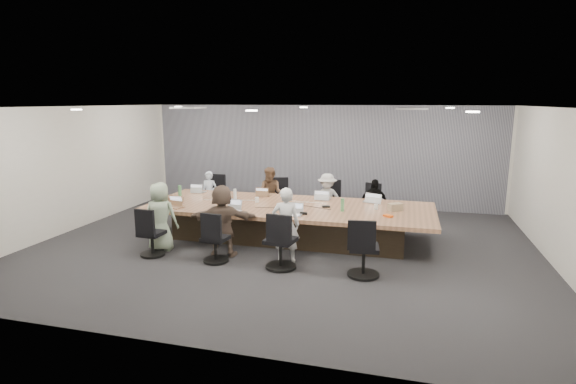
% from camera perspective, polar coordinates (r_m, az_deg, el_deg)
% --- Properties ---
extents(floor, '(10.00, 8.00, 0.00)m').
position_cam_1_polar(floor, '(9.26, -0.64, -6.86)').
color(floor, '#29292C').
rests_on(floor, ground).
extents(ceiling, '(10.00, 8.00, 0.00)m').
position_cam_1_polar(ceiling, '(8.79, -0.68, 10.74)').
color(ceiling, white).
rests_on(ceiling, wall_back).
extents(wall_back, '(10.00, 0.00, 2.80)m').
position_cam_1_polar(wall_back, '(12.78, 4.16, 4.66)').
color(wall_back, beige).
rests_on(wall_back, ground).
extents(wall_front, '(10.00, 0.00, 2.80)m').
position_cam_1_polar(wall_front, '(5.27, -12.43, -5.51)').
color(wall_front, beige).
rests_on(wall_front, ground).
extents(wall_left, '(0.00, 8.00, 2.80)m').
position_cam_1_polar(wall_left, '(11.32, -25.88, 2.64)').
color(wall_left, beige).
rests_on(wall_left, ground).
extents(wall_right, '(0.00, 8.00, 2.80)m').
position_cam_1_polar(wall_right, '(9.00, 31.70, 0.06)').
color(wall_right, beige).
rests_on(wall_right, ground).
extents(curtain, '(9.80, 0.04, 2.80)m').
position_cam_1_polar(curtain, '(12.70, 4.10, 4.62)').
color(curtain, gray).
rests_on(curtain, ground).
extents(conference_table, '(6.00, 2.20, 0.74)m').
position_cam_1_polar(conference_table, '(9.61, 0.15, -3.68)').
color(conference_table, '#302519').
rests_on(conference_table, ground).
extents(chair_0, '(0.58, 0.58, 0.81)m').
position_cam_1_polar(chair_0, '(11.97, -9.22, -0.75)').
color(chair_0, black).
rests_on(chair_0, ground).
extents(chair_1, '(0.68, 0.68, 0.79)m').
position_cam_1_polar(chair_1, '(11.41, -1.63, -1.26)').
color(chair_1, black).
rests_on(chair_1, ground).
extents(chair_2, '(0.60, 0.60, 0.80)m').
position_cam_1_polar(chair_2, '(11.10, 5.28, -1.65)').
color(chair_2, black).
rests_on(chair_2, ground).
extents(chair_3, '(0.60, 0.60, 0.73)m').
position_cam_1_polar(chair_3, '(10.99, 10.91, -2.14)').
color(chair_3, black).
rests_on(chair_3, ground).
extents(chair_4, '(0.52, 0.52, 0.73)m').
position_cam_1_polar(chair_4, '(8.98, -16.90, -5.52)').
color(chair_4, black).
rests_on(chair_4, ground).
extents(chair_5, '(0.56, 0.56, 0.74)m').
position_cam_1_polar(chair_5, '(8.38, -9.20, -6.35)').
color(chair_5, black).
rests_on(chair_5, ground).
extents(chair_6, '(0.66, 0.66, 0.86)m').
position_cam_1_polar(chair_6, '(7.96, -0.94, -6.74)').
color(chair_6, black).
rests_on(chair_6, ground).
extents(chair_7, '(0.63, 0.63, 0.85)m').
position_cam_1_polar(chair_7, '(7.71, 9.61, -7.54)').
color(chair_7, black).
rests_on(chair_7, ground).
extents(person_0, '(0.43, 0.29, 1.17)m').
position_cam_1_polar(person_0, '(11.63, -9.95, -0.25)').
color(person_0, silver).
rests_on(person_0, ground).
extents(laptop_0, '(0.31, 0.22, 0.02)m').
position_cam_1_polar(laptop_0, '(11.11, -11.16, 0.03)').
color(laptop_0, '#B2B2B7').
rests_on(laptop_0, conference_table).
extents(person_1, '(0.66, 0.53, 1.33)m').
position_cam_1_polar(person_1, '(11.03, -2.15, -0.28)').
color(person_1, brown).
rests_on(person_1, ground).
extents(laptop_1, '(0.31, 0.22, 0.02)m').
position_cam_1_polar(laptop_1, '(10.50, -3.03, -0.43)').
color(laptop_1, '#8C6647').
rests_on(laptop_1, conference_table).
extents(person_2, '(0.80, 0.47, 1.23)m').
position_cam_1_polar(person_2, '(10.72, 4.98, -0.93)').
color(person_2, '#A7A7A7').
rests_on(person_2, ground).
extents(laptop_2, '(0.33, 0.23, 0.02)m').
position_cam_1_polar(laptop_2, '(10.16, 4.46, -0.85)').
color(laptop_2, '#B2B2B7').
rests_on(laptop_2, conference_table).
extents(person_3, '(0.72, 0.42, 1.16)m').
position_cam_1_polar(person_3, '(10.60, 10.82, -1.45)').
color(person_3, black).
rests_on(person_3, ground).
extents(laptop_3, '(0.40, 0.31, 0.02)m').
position_cam_1_polar(laptop_3, '(10.03, 10.62, -1.18)').
color(laptop_3, '#B2B2B7').
rests_on(laptop_3, conference_table).
extents(person_4, '(0.71, 0.51, 1.37)m').
position_cam_1_polar(person_4, '(9.19, -15.88, -3.01)').
color(person_4, gray).
rests_on(person_4, ground).
extents(laptop_4, '(0.40, 0.31, 0.02)m').
position_cam_1_polar(laptop_4, '(9.63, -14.24, -1.87)').
color(laptop_4, '#8C6647').
rests_on(laptop_4, conference_table).
extents(person_5, '(1.35, 0.69, 1.39)m').
position_cam_1_polar(person_5, '(8.60, -8.32, -3.61)').
color(person_5, brown).
rests_on(person_5, ground).
extents(laptop_5, '(0.33, 0.25, 0.02)m').
position_cam_1_polar(laptop_5, '(9.08, -6.97, -2.41)').
color(laptop_5, '#B2B2B7').
rests_on(laptop_5, conference_table).
extents(person_6, '(0.56, 0.43, 1.40)m').
position_cam_1_polar(person_6, '(8.20, -0.28, -4.20)').
color(person_6, silver).
rests_on(person_6, ground).
extents(laptop_6, '(0.32, 0.23, 0.02)m').
position_cam_1_polar(laptop_6, '(8.70, 0.67, -2.93)').
color(laptop_6, '#B2B2B7').
rests_on(laptop_6, conference_table).
extents(bottle_green_left, '(0.09, 0.09, 0.27)m').
position_cam_1_polar(bottle_green_left, '(10.62, -13.58, 0.10)').
color(bottle_green_left, '#4C8F55').
rests_on(bottle_green_left, conference_table).
extents(bottle_green_right, '(0.09, 0.09, 0.26)m').
position_cam_1_polar(bottle_green_right, '(9.06, 6.93, -1.63)').
color(bottle_green_right, '#4C8F55').
rests_on(bottle_green_right, conference_table).
extents(bottle_clear, '(0.09, 0.09, 0.24)m').
position_cam_1_polar(bottle_clear, '(10.14, -6.76, -0.27)').
color(bottle_clear, silver).
rests_on(bottle_clear, conference_table).
extents(cup_white_far, '(0.12, 0.12, 0.11)m').
position_cam_1_polar(cup_white_far, '(9.84, -3.96, -0.98)').
color(cup_white_far, white).
rests_on(cup_white_far, conference_table).
extents(cup_white_near, '(0.11, 0.11, 0.10)m').
position_cam_1_polar(cup_white_near, '(9.33, 11.11, -1.89)').
color(cup_white_near, white).
rests_on(cup_white_near, conference_table).
extents(mug_brown, '(0.09, 0.09, 0.10)m').
position_cam_1_polar(mug_brown, '(10.16, -15.03, -0.97)').
color(mug_brown, brown).
rests_on(mug_brown, conference_table).
extents(mic_left, '(0.18, 0.15, 0.03)m').
position_cam_1_polar(mic_left, '(9.31, -7.12, -2.02)').
color(mic_left, black).
rests_on(mic_left, conference_table).
extents(mic_right, '(0.18, 0.15, 0.03)m').
position_cam_1_polar(mic_right, '(9.39, 4.85, -1.85)').
color(mic_right, black).
rests_on(mic_right, conference_table).
extents(stapler, '(0.14, 0.05, 0.05)m').
position_cam_1_polar(stapler, '(8.76, 2.00, -2.72)').
color(stapler, black).
rests_on(stapler, conference_table).
extents(canvas_bag, '(0.32, 0.29, 0.15)m').
position_cam_1_polar(canvas_bag, '(9.32, 13.46, -1.86)').
color(canvas_bag, '#9F8869').
rests_on(canvas_bag, conference_table).
extents(snack_packet, '(0.20, 0.19, 0.04)m').
position_cam_1_polar(snack_packet, '(8.80, 12.58, -2.97)').
color(snack_packet, '#E4510E').
rests_on(snack_packet, conference_table).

